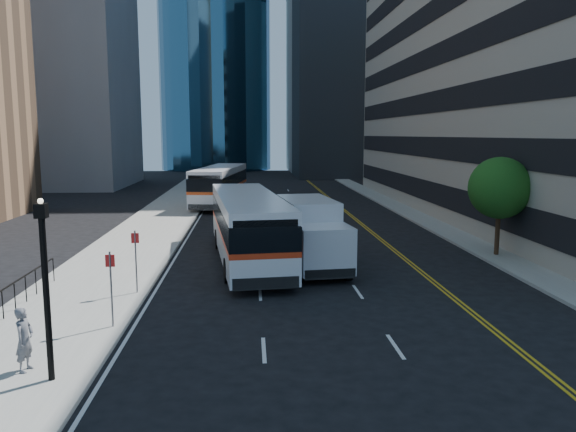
% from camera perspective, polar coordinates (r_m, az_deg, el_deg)
% --- Properties ---
extents(ground, '(160.00, 160.00, 0.00)m').
position_cam_1_polar(ground, '(21.37, 6.80, -9.15)').
color(ground, black).
rests_on(ground, ground).
extents(sidewalk_west, '(5.00, 90.00, 0.15)m').
position_cam_1_polar(sidewalk_west, '(45.95, -12.14, 0.22)').
color(sidewalk_west, gray).
rests_on(sidewalk_west, ground).
extents(sidewalk_east, '(2.00, 90.00, 0.15)m').
position_cam_1_polar(sidewalk_east, '(47.25, 11.96, 0.44)').
color(sidewalk_east, gray).
rests_on(sidewalk_east, ground).
extents(midrise_west, '(18.00, 18.00, 35.00)m').
position_cam_1_polar(midrise_west, '(76.77, -23.09, 15.98)').
color(midrise_west, gray).
rests_on(midrise_west, ground).
extents(street_tree, '(3.20, 3.20, 5.10)m').
position_cam_1_polar(street_tree, '(30.96, 20.71, 2.67)').
color(street_tree, '#332114').
rests_on(street_tree, sidewalk_east).
extents(lamp_post, '(0.28, 0.28, 4.56)m').
position_cam_1_polar(lamp_post, '(15.38, -23.41, -6.19)').
color(lamp_post, black).
rests_on(lamp_post, sidewalk_west).
extents(bus_front, '(4.30, 13.40, 3.40)m').
position_cam_1_polar(bus_front, '(28.24, -4.11, -0.96)').
color(bus_front, white).
rests_on(bus_front, ground).
extents(bus_rear, '(4.70, 13.62, 3.44)m').
position_cam_1_polar(bus_rear, '(51.57, -6.91, 3.23)').
color(bus_rear, white).
rests_on(bus_rear, ground).
extents(box_truck, '(3.10, 7.01, 3.25)m').
position_cam_1_polar(box_truck, '(26.96, 2.43, -1.69)').
color(box_truck, silver).
rests_on(box_truck, ground).
extents(pedestrian, '(0.51, 0.69, 1.74)m').
position_cam_1_polar(pedestrian, '(16.71, -25.21, -11.27)').
color(pedestrian, '#5A5C62').
rests_on(pedestrian, sidewalk_west).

